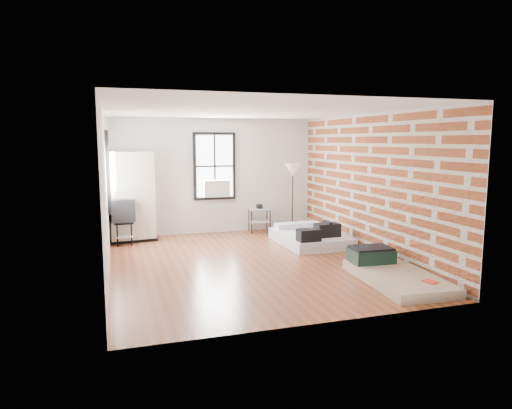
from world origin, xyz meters
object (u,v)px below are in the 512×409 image
object	(u,v)px
mattress_main	(311,237)
mattress_bare	(391,272)
wardrobe	(131,197)
side_table	(259,213)
tv_stand	(122,211)
floor_lamp	(293,174)

from	to	relation	value
mattress_main	mattress_bare	distance (m)	2.79
wardrobe	side_table	world-z (taller)	wardrobe
mattress_main	mattress_bare	bearing A→B (deg)	-87.15
mattress_bare	tv_stand	bearing A→B (deg)	139.80
wardrobe	tv_stand	distance (m)	0.44
mattress_bare	floor_lamp	size ratio (longest dim) A/B	1.19
wardrobe	side_table	distance (m)	3.12
mattress_main	side_table	bearing A→B (deg)	111.44
mattress_main	mattress_bare	size ratio (longest dim) A/B	0.89
side_table	mattress_main	bearing A→B (deg)	-67.45
mattress_bare	side_table	world-z (taller)	side_table
mattress_bare	side_table	bearing A→B (deg)	105.38
floor_lamp	mattress_bare	bearing A→B (deg)	-88.69
tv_stand	wardrobe	bearing A→B (deg)	43.20
mattress_main	side_table	xyz separation A→B (m)	(-0.67, 1.62, 0.32)
mattress_main	tv_stand	size ratio (longest dim) A/B	1.81
mattress_bare	tv_stand	xyz separation A→B (m)	(-4.15, 4.08, 0.59)
mattress_main	side_table	world-z (taller)	side_table
side_table	floor_lamp	size ratio (longest dim) A/B	0.41
wardrobe	floor_lamp	xyz separation A→B (m)	(3.84, -0.21, 0.46)
wardrobe	tv_stand	size ratio (longest dim) A/B	2.01
mattress_bare	floor_lamp	world-z (taller)	floor_lamp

